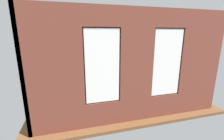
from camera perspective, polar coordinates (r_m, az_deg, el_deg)
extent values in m
cube|color=brown|center=(7.17, 0.22, -8.25)|extent=(6.58, 5.79, 0.10)
cube|color=brown|center=(5.69, 30.18, 2.05)|extent=(1.50, 0.16, 3.32)
cube|color=brown|center=(4.39, 9.12, 0.82)|extent=(1.00, 0.16, 3.32)
cube|color=brown|center=(4.03, -21.33, -1.10)|extent=(1.50, 0.16, 3.32)
cube|color=brown|center=(5.30, 18.69, -12.44)|extent=(0.99, 0.16, 0.72)
cube|color=brown|center=(4.81, 21.25, 17.95)|extent=(0.99, 0.16, 0.53)
cube|color=white|center=(4.83, 20.20, 2.45)|extent=(0.93, 0.03, 2.01)
cube|color=#38281E|center=(4.88, 19.80, 2.58)|extent=(0.99, 0.04, 2.07)
cube|color=brown|center=(4.57, -3.46, -16.08)|extent=(0.99, 0.16, 0.72)
cube|color=brown|center=(3.99, -4.05, 19.86)|extent=(0.99, 0.16, 0.53)
cube|color=white|center=(4.03, -3.63, 1.16)|extent=(0.93, 0.03, 2.01)
cube|color=#38281E|center=(4.08, -3.80, 1.33)|extent=(0.99, 0.04, 2.07)
cube|color=olive|center=(4.78, 8.18, -10.37)|extent=(3.19, 0.24, 0.06)
cube|color=black|center=(4.39, 8.89, 7.59)|extent=(0.44, 0.03, 0.61)
cube|color=orange|center=(4.40, 8.81, 7.61)|extent=(0.38, 0.01, 0.55)
cube|color=white|center=(6.38, -25.63, 3.64)|extent=(0.10, 4.79, 3.32)
cube|color=black|center=(5.35, 0.51, -13.17)|extent=(1.76, 0.85, 0.42)
cube|color=black|center=(4.89, 1.58, -10.64)|extent=(1.76, 0.24, 0.38)
cube|color=black|center=(5.46, 8.41, -9.16)|extent=(0.22, 0.85, 0.24)
cube|color=black|center=(5.08, -8.03, -10.96)|extent=(0.22, 0.85, 0.24)
cube|color=black|center=(5.36, 3.84, -9.95)|extent=(0.61, 0.65, 0.12)
cube|color=black|center=(5.19, -3.18, -10.74)|extent=(0.61, 0.65, 0.12)
cube|color=black|center=(7.49, 18.31, -5.87)|extent=(0.96, 1.80, 0.42)
cube|color=black|center=(7.54, 20.68, -2.75)|extent=(0.35, 1.76, 0.38)
cube|color=black|center=(8.04, 15.77, -2.05)|extent=(0.86, 0.27, 0.24)
cube|color=black|center=(6.78, 21.72, -5.43)|extent=(0.86, 0.27, 0.24)
cube|color=black|center=(7.66, 16.98, -3.21)|extent=(0.68, 0.64, 0.12)
cube|color=black|center=(7.12, 19.50, -4.68)|extent=(0.68, 0.64, 0.12)
cube|color=tan|center=(6.67, -3.04, -5.70)|extent=(1.30, 0.76, 0.04)
cube|color=tan|center=(7.17, 1.04, -6.12)|extent=(0.07, 0.07, 0.40)
cube|color=tan|center=(6.95, -8.37, -6.93)|extent=(0.07, 0.07, 0.40)
cube|color=tan|center=(6.60, 2.63, -7.92)|extent=(0.07, 0.07, 0.40)
cube|color=tan|center=(6.36, -7.63, -8.89)|extent=(0.07, 0.07, 0.40)
cylinder|color=#B23D38|center=(6.48, -6.21, -5.79)|extent=(0.07, 0.07, 0.08)
cylinder|color=#B7333D|center=(6.70, -4.58, -4.94)|extent=(0.08, 0.08, 0.11)
cylinder|color=#47423D|center=(6.85, -0.37, -4.61)|extent=(0.11, 0.11, 0.08)
sphere|color=#1E5B28|center=(6.82, -0.37, -3.82)|extent=(0.13, 0.13, 0.13)
cube|color=#B2B2B7|center=(6.66, -3.04, -5.45)|extent=(0.14, 0.17, 0.02)
cube|color=#59595B|center=(6.58, -2.00, -5.69)|extent=(0.13, 0.17, 0.02)
cube|color=black|center=(7.40, -21.26, -5.80)|extent=(0.92, 0.42, 0.56)
cube|color=black|center=(7.31, -21.46, -3.55)|extent=(0.48, 0.20, 0.05)
cube|color=black|center=(7.29, -21.50, -3.14)|extent=(0.06, 0.04, 0.06)
cube|color=black|center=(7.21, -21.73, -0.57)|extent=(1.10, 0.04, 0.61)
cube|color=black|center=(7.23, -21.71, -0.53)|extent=(1.05, 0.01, 0.56)
cylinder|color=olive|center=(8.56, -3.40, -3.23)|extent=(0.48, 0.48, 0.28)
ellipsoid|color=silver|center=(8.47, -3.43, -1.11)|extent=(1.08, 1.08, 0.43)
ellipsoid|color=navy|center=(8.43, -3.97, -0.44)|extent=(0.44, 0.44, 0.18)
cylinder|color=#9E5638|center=(6.60, 26.49, -9.41)|extent=(0.40, 0.40, 0.40)
cylinder|color=brown|center=(6.47, 26.83, -6.40)|extent=(0.07, 0.07, 0.34)
cone|color=#1E5B28|center=(6.20, 25.93, -3.24)|extent=(0.55, 0.21, 0.57)
cone|color=#1E5B28|center=(6.13, 27.48, -3.81)|extent=(0.45, 0.56, 0.53)
cone|color=#1E5B28|center=(6.23, 28.41, -3.21)|extent=(0.17, 0.49, 0.60)
cone|color=#1E5B28|center=(6.43, 29.36, -3.44)|extent=(0.59, 0.42, 0.50)
cone|color=#1E5B28|center=(6.58, 28.18, -2.92)|extent=(0.61, 0.35, 0.50)
cone|color=#1E5B28|center=(6.52, 26.24, -2.44)|extent=(0.23, 0.55, 0.57)
cone|color=#1E5B28|center=(6.41, 25.39, -2.66)|extent=(0.42, 0.53, 0.57)
cylinder|color=gray|center=(9.63, 11.24, -1.32)|extent=(0.34, 0.34, 0.36)
cylinder|color=brown|center=(9.52, 11.37, 1.38)|extent=(0.06, 0.06, 0.57)
cone|color=#286B2D|center=(9.29, 10.35, 4.26)|extent=(0.60, 0.26, 0.55)
cone|color=#286B2D|center=(9.22, 11.89, 4.24)|extent=(0.26, 0.57, 0.58)
cone|color=#286B2D|center=(9.53, 12.82, 4.36)|extent=(0.59, 0.19, 0.55)
cone|color=#286B2D|center=(9.61, 11.13, 4.76)|extent=(0.22, 0.53, 0.61)
cylinder|color=#9E5638|center=(8.61, -18.44, -3.46)|extent=(0.37, 0.37, 0.39)
cylinder|color=brown|center=(8.49, -18.67, -0.44)|extent=(0.07, 0.07, 0.55)
cone|color=#337F38|center=(8.40, -20.21, 2.73)|extent=(0.49, 0.17, 0.53)
cone|color=#337F38|center=(8.23, -19.16, 2.70)|extent=(0.21, 0.47, 0.55)
cone|color=#337F38|center=(8.39, -17.44, 2.73)|extent=(0.53, 0.15, 0.48)
cone|color=#337F38|center=(8.59, -18.83, 2.98)|extent=(0.15, 0.51, 0.51)
cylinder|color=#9E5638|center=(5.83, 13.43, -11.57)|extent=(0.37, 0.37, 0.35)
cylinder|color=brown|center=(5.73, 13.57, -9.27)|extent=(0.06, 0.06, 0.16)
ellipsoid|color=#286B2D|center=(5.59, 13.81, -5.31)|extent=(0.71, 0.71, 0.68)
cylinder|color=beige|center=(5.11, -20.07, -16.29)|extent=(0.31, 0.31, 0.28)
cylinder|color=brown|center=(5.02, -20.25, -14.36)|extent=(0.05, 0.05, 0.10)
ellipsoid|color=#1E5B28|center=(4.91, -20.49, -11.77)|extent=(0.57, 0.57, 0.40)
cylinder|color=gray|center=(8.44, 11.31, -4.09)|extent=(0.16, 0.16, 0.18)
cylinder|color=brown|center=(8.39, 11.35, -3.12)|extent=(0.02, 0.02, 0.12)
ellipsoid|color=#337F38|center=(8.34, 11.42, -1.80)|extent=(0.32, 0.32, 0.28)
cylinder|color=brown|center=(8.12, 2.25, -4.47)|extent=(0.18, 0.18, 0.20)
cylinder|color=brown|center=(8.07, 2.26, -3.35)|extent=(0.03, 0.03, 0.13)
ellipsoid|color=#286B2D|center=(8.00, 2.27, -1.69)|extent=(0.38, 0.38, 0.35)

